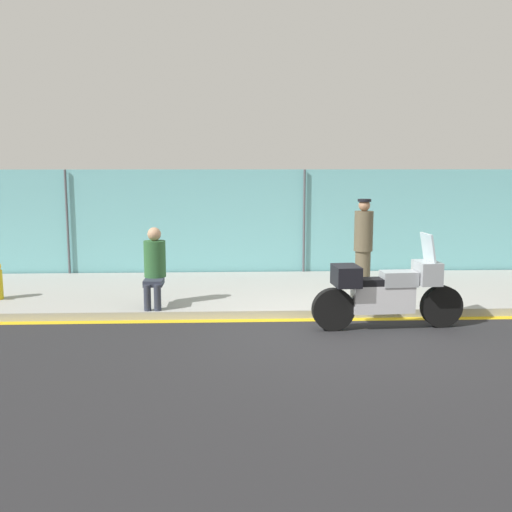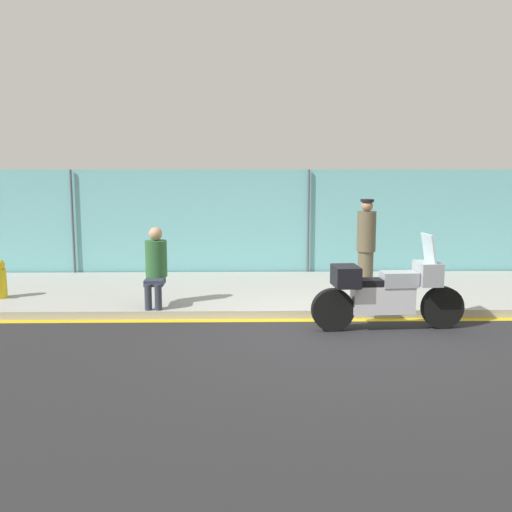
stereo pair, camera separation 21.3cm
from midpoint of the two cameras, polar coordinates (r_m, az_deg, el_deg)
ground_plane at (r=8.80m, az=8.63°, el=-7.43°), size 120.00×120.00×0.00m
sidewalk at (r=11.34m, az=6.39°, el=-3.39°), size 37.29×3.51×0.13m
curb_paint_stripe at (r=9.58m, az=7.81°, el=-6.06°), size 37.29×0.18×0.01m
storefront_fence at (r=12.98m, az=5.42°, el=3.07°), size 35.43×0.17×2.33m
motorcycle at (r=9.08m, az=13.03°, el=-3.35°), size 2.30×0.60×1.43m
officer_standing at (r=11.13m, az=10.98°, el=1.14°), size 0.34×0.34×1.68m
person_seated_on_curb at (r=9.91m, az=-8.93°, el=-0.61°), size 0.36×0.66×1.29m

